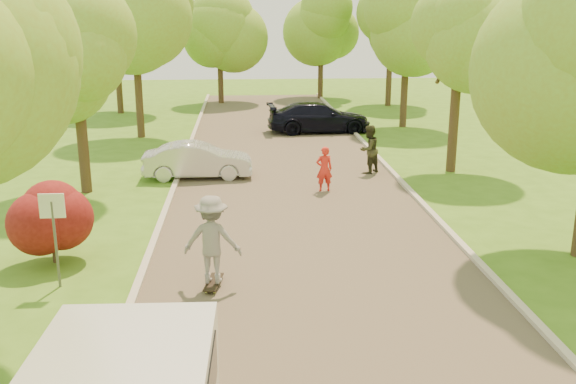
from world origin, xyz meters
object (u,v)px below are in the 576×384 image
object	(u,v)px
longboard	(214,282)
dark_sedan	(319,117)
person_olive	(369,149)
silver_sedan	(198,160)
street_sign	(53,221)
skateboarder	(212,240)
person_striped	(324,169)

from	to	relation	value
longboard	dark_sedan	bearing A→B (deg)	-94.71
longboard	person_olive	size ratio (longest dim) A/B	0.57
silver_sedan	street_sign	bearing A→B (deg)	164.81
dark_sedan	skateboarder	bearing A→B (deg)	163.16
silver_sedan	person_striped	world-z (taller)	person_striped
dark_sedan	longboard	bearing A→B (deg)	163.16
silver_sedan	person_olive	size ratio (longest dim) A/B	2.16
street_sign	skateboarder	world-z (taller)	street_sign
longboard	person_olive	bearing A→B (deg)	-109.31
person_striped	skateboarder	bearing A→B (deg)	57.99
person_olive	street_sign	bearing A→B (deg)	8.71
skateboarder	person_olive	bearing A→B (deg)	-109.31
longboard	skateboarder	bearing A→B (deg)	-170.93
dark_sedan	longboard	distance (m)	19.55
dark_sedan	skateboarder	xyz separation A→B (m)	(-4.65, -18.97, 0.37)
silver_sedan	skateboarder	distance (m)	10.01
silver_sedan	person_striped	xyz separation A→B (m)	(4.43, -2.21, 0.12)
longboard	person_striped	xyz separation A→B (m)	(3.49, 7.74, 0.67)
dark_sedan	skateboarder	size ratio (longest dim) A/B	2.63
silver_sedan	skateboarder	xyz separation A→B (m)	(0.95, -9.95, 0.47)
street_sign	longboard	xyz separation A→B (m)	(3.45, -0.27, -1.45)
street_sign	person_striped	distance (m)	10.22
skateboarder	person_striped	size ratio (longest dim) A/B	1.27
longboard	person_striped	world-z (taller)	person_striped
longboard	person_olive	xyz separation A→B (m)	(5.50, 10.17, 0.81)
longboard	skateboarder	world-z (taller)	skateboarder
street_sign	dark_sedan	bearing A→B (deg)	66.58
street_sign	dark_sedan	size ratio (longest dim) A/B	0.41
skateboarder	person_olive	xyz separation A→B (m)	(5.50, 10.17, -0.20)
dark_sedan	person_olive	world-z (taller)	person_olive
street_sign	person_striped	world-z (taller)	street_sign
street_sign	dark_sedan	world-z (taller)	street_sign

